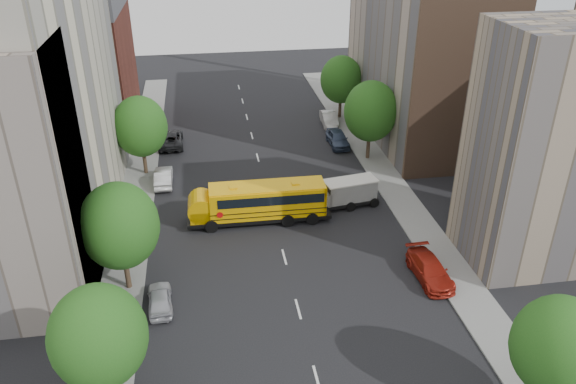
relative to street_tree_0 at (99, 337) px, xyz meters
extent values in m
plane|color=black|center=(11.00, 14.00, -4.64)|extent=(120.00, 120.00, 0.00)
cube|color=slate|center=(-0.50, 19.00, -4.58)|extent=(3.00, 80.00, 0.12)
cube|color=slate|center=(22.50, 19.00, -4.58)|extent=(3.00, 80.00, 0.12)
cube|color=silver|center=(11.00, 24.00, -4.64)|extent=(0.15, 64.00, 0.01)
cube|color=beige|center=(-7.00, 20.00, 5.36)|extent=(10.00, 26.00, 20.00)
cube|color=maroon|center=(-7.00, 42.00, 1.86)|extent=(10.00, 15.00, 13.00)
cube|color=gray|center=(29.00, 9.50, 3.86)|extent=(10.00, 7.00, 17.00)
cube|color=tan|center=(29.00, 34.00, 4.36)|extent=(10.00, 22.00, 18.00)
cube|color=brown|center=(29.00, 23.00, 4.36)|extent=(10.10, 0.30, 18.00)
ellipsoid|color=#195416|center=(0.00, 0.00, 0.01)|extent=(4.80, 4.80, 5.52)
cylinder|color=#38281C|center=(0.00, 10.00, -3.20)|extent=(0.36, 0.36, 2.88)
ellipsoid|color=#195416|center=(0.00, 10.00, 0.32)|extent=(5.12, 5.12, 5.89)
cylinder|color=#38281C|center=(0.00, 28.00, -3.24)|extent=(0.36, 0.36, 2.81)
ellipsoid|color=#195416|center=(0.00, 28.00, 0.20)|extent=(4.99, 4.99, 5.74)
ellipsoid|color=#195416|center=(22.00, -4.00, -0.18)|extent=(4.61, 4.61, 5.30)
cylinder|color=#38281C|center=(22.00, 28.00, -3.16)|extent=(0.36, 0.36, 2.95)
ellipsoid|color=#195416|center=(22.00, 28.00, 0.44)|extent=(5.25, 5.25, 6.04)
cylinder|color=#38281C|center=(22.00, 40.00, -3.27)|extent=(0.36, 0.36, 2.74)
ellipsoid|color=#195416|center=(22.00, 40.00, 0.07)|extent=(4.86, 4.86, 5.59)
cube|color=black|center=(9.76, 17.55, -4.07)|extent=(11.62, 2.77, 0.31)
cube|color=#EFAB04|center=(10.49, 17.54, -2.73)|extent=(9.34, 2.69, 2.38)
cube|color=#EFAB04|center=(5.00, 17.61, -3.45)|extent=(1.89, 2.40, 1.04)
cube|color=black|center=(6.09, 17.59, -2.21)|extent=(0.54, 2.39, 1.24)
cube|color=#EFAB04|center=(10.49, 17.54, -1.52)|extent=(9.34, 2.49, 0.14)
cube|color=black|center=(10.69, 17.54, -2.21)|extent=(8.52, 2.75, 0.78)
cube|color=black|center=(10.49, 17.54, -3.55)|extent=(9.34, 2.76, 0.06)
cube|color=black|center=(10.49, 17.54, -3.14)|extent=(9.34, 2.76, 0.06)
cube|color=#EFAB04|center=(15.20, 17.49, -2.73)|extent=(0.18, 2.59, 2.38)
cube|color=#EFAB04|center=(7.69, 17.57, -1.41)|extent=(0.63, 0.63, 0.10)
cube|color=#EFAB04|center=(12.87, 17.52, -1.41)|extent=(0.63, 0.63, 0.10)
cylinder|color=#EFAB04|center=(5.00, 17.61, -2.93)|extent=(2.20, 2.41, 2.17)
cylinder|color=red|center=(6.43, 16.19, -3.09)|extent=(0.52, 0.05, 0.52)
cylinder|color=black|center=(5.71, 16.30, -4.12)|extent=(1.04, 0.32, 1.04)
cylinder|color=black|center=(5.74, 18.89, -4.12)|extent=(1.04, 0.32, 1.04)
cylinder|color=black|center=(12.02, 16.23, -4.12)|extent=(1.04, 0.32, 1.04)
cylinder|color=black|center=(12.05, 18.82, -4.12)|extent=(1.04, 0.32, 1.04)
cylinder|color=black|center=(14.09, 16.21, -4.12)|extent=(1.04, 0.32, 1.04)
cylinder|color=black|center=(14.12, 18.80, -4.12)|extent=(1.04, 0.32, 1.04)
cube|color=black|center=(17.25, 18.83, -4.17)|extent=(5.88, 2.78, 0.28)
cube|color=white|center=(17.72, 18.91, -3.18)|extent=(4.56, 2.47, 1.69)
cube|color=white|center=(15.21, 18.49, -3.46)|extent=(1.59, 1.98, 1.13)
cube|color=silver|center=(17.72, 18.91, -2.29)|extent=(4.76, 2.60, 0.11)
cylinder|color=black|center=(15.36, 17.57, -4.25)|extent=(0.82, 0.36, 0.79)
cylinder|color=black|center=(15.06, 19.42, -4.25)|extent=(0.82, 0.36, 0.79)
cylinder|color=black|center=(17.59, 17.94, -4.25)|extent=(0.82, 0.36, 0.79)
cylinder|color=black|center=(17.28, 19.79, -4.25)|extent=(0.82, 0.36, 0.79)
cylinder|color=black|center=(19.63, 18.27, -4.25)|extent=(0.82, 0.36, 0.79)
cylinder|color=black|center=(19.33, 20.13, -4.25)|extent=(0.82, 0.36, 0.79)
imported|color=#ABAAB1|center=(2.20, 7.63, -3.99)|extent=(1.82, 3.94, 1.31)
imported|color=beige|center=(1.79, 25.49, -3.91)|extent=(1.58, 4.46, 1.47)
imported|color=black|center=(2.20, 34.64, -3.88)|extent=(2.63, 5.54, 1.53)
imported|color=maroon|center=(20.60, 7.82, -3.91)|extent=(2.27, 5.13, 1.46)
imported|color=#33415A|center=(19.80, 31.81, -3.84)|extent=(1.94, 4.73, 1.61)
imported|color=#A8A7A3|center=(20.19, 37.85, -3.89)|extent=(1.79, 4.63, 1.50)
camera|label=1|loc=(5.88, -22.07, 19.10)|focal=35.00mm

